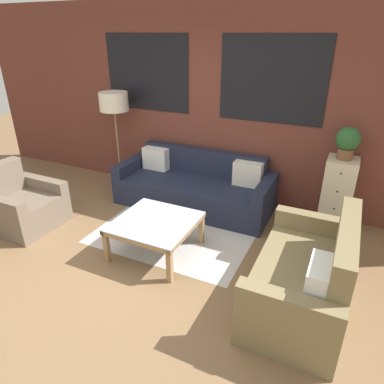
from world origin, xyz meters
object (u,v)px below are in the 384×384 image
(settee_vintage, at_px, (306,278))
(armchair_corner, at_px, (23,206))
(coffee_table, at_px, (155,225))
(floor_lamp, at_px, (114,105))
(couch_dark, at_px, (195,188))
(potted_plant, at_px, (348,141))
(drawer_cabinet, at_px, (337,194))

(settee_vintage, xyz_separation_m, armchair_corner, (-3.60, -0.06, -0.03))
(coffee_table, relative_size, floor_lamp, 0.57)
(couch_dark, height_order, potted_plant, potted_plant)
(couch_dark, bearing_deg, settee_vintage, -38.69)
(armchair_corner, bearing_deg, settee_vintage, 0.99)
(couch_dark, bearing_deg, floor_lamp, 176.74)
(settee_vintage, xyz_separation_m, coffee_table, (-1.70, 0.15, 0.05))
(coffee_table, xyz_separation_m, potted_plant, (1.81, 1.51, 0.82))
(floor_lamp, bearing_deg, couch_dark, -3.26)
(settee_vintage, relative_size, potted_plant, 3.76)
(armchair_corner, distance_m, floor_lamp, 1.96)
(floor_lamp, bearing_deg, settee_vintage, -25.46)
(potted_plant, bearing_deg, floor_lamp, -177.64)
(couch_dark, distance_m, floor_lamp, 1.77)
(potted_plant, bearing_deg, drawer_cabinet, -90.00)
(coffee_table, distance_m, floor_lamp, 2.27)
(settee_vintage, distance_m, potted_plant, 1.88)
(couch_dark, bearing_deg, drawer_cabinet, 6.43)
(settee_vintage, height_order, floor_lamp, floor_lamp)
(armchair_corner, relative_size, drawer_cabinet, 0.88)
(drawer_cabinet, bearing_deg, coffee_table, -140.15)
(coffee_table, xyz_separation_m, drawer_cabinet, (1.81, 1.51, 0.12))
(armchair_corner, bearing_deg, couch_dark, 39.99)
(settee_vintage, relative_size, drawer_cabinet, 1.57)
(coffee_table, relative_size, drawer_cabinet, 0.92)
(settee_vintage, relative_size, coffee_table, 1.70)
(drawer_cabinet, bearing_deg, armchair_corner, -155.11)
(floor_lamp, height_order, drawer_cabinet, floor_lamp)
(settee_vintage, bearing_deg, drawer_cabinet, 86.13)
(couch_dark, xyz_separation_m, coffee_table, (0.11, -1.29, 0.08))
(coffee_table, bearing_deg, potted_plant, 39.85)
(armchair_corner, distance_m, drawer_cabinet, 4.10)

